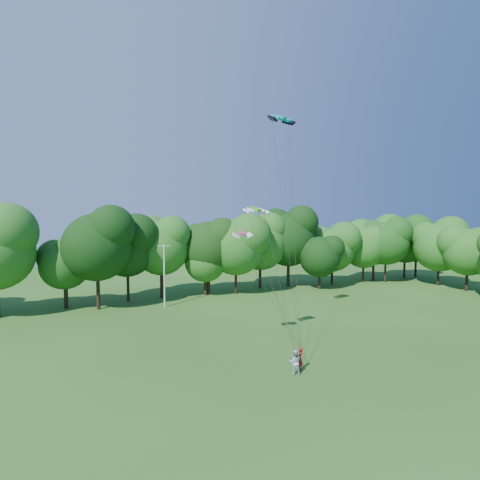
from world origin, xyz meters
name	(u,v)px	position (x,y,z in m)	size (l,w,h in m)	color
ground	(334,437)	(0.00, 0.00, 0.00)	(160.00, 160.00, 0.00)	#235116
utility_pole	(164,275)	(-3.88, 31.78, 4.21)	(1.64, 0.23, 8.19)	beige
kite_flyer_left	(300,359)	(2.61, 8.26, 0.90)	(0.66, 0.43, 1.80)	maroon
kite_flyer_right	(295,362)	(1.95, 7.82, 0.93)	(0.90, 0.70, 1.86)	#B2CDF7
kite_teal	(281,117)	(5.46, 17.45, 21.65)	(3.11, 2.09, 0.69)	#05A0A4
kite_green	(256,209)	(1.38, 14.05, 12.53)	(2.55, 1.70, 0.46)	green
kite_pink	(242,233)	(0.08, 14.05, 10.40)	(1.80, 1.03, 0.35)	#C3366A
tree_back_center	(208,242)	(3.58, 37.28, 7.91)	(8.71, 8.71, 12.66)	black
tree_back_east	(374,236)	(34.74, 37.89, 8.17)	(8.99, 8.99, 13.08)	#312313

